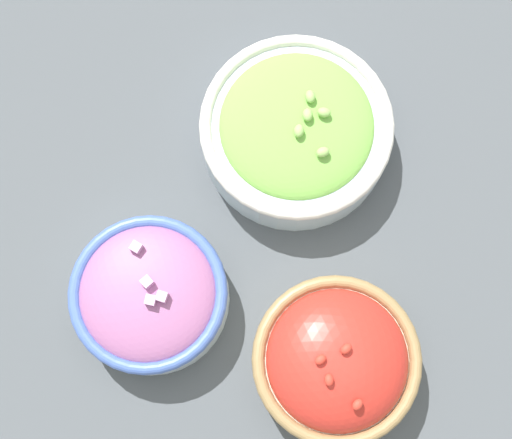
# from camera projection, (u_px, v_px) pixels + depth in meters

# --- Properties ---
(ground_plane) EXTENTS (3.00, 3.00, 0.00)m
(ground_plane) POSITION_uv_depth(u_px,v_px,m) (256.00, 226.00, 0.73)
(ground_plane) COLOR #4C5156
(bowl_cherry_tomatoes) EXTENTS (0.16, 0.16, 0.09)m
(bowl_cherry_tomatoes) POSITION_uv_depth(u_px,v_px,m) (336.00, 360.00, 0.67)
(bowl_cherry_tomatoes) COLOR beige
(bowl_cherry_tomatoes) RESTS_ON ground_plane
(bowl_red_onion) EXTENTS (0.15, 0.15, 0.07)m
(bowl_red_onion) POSITION_uv_depth(u_px,v_px,m) (150.00, 295.00, 0.68)
(bowl_red_onion) COLOR #B2C1CC
(bowl_red_onion) RESTS_ON ground_plane
(bowl_lettuce) EXTENTS (0.19, 0.19, 0.08)m
(bowl_lettuce) POSITION_uv_depth(u_px,v_px,m) (296.00, 130.00, 0.72)
(bowl_lettuce) COLOR #B2C1CC
(bowl_lettuce) RESTS_ON ground_plane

